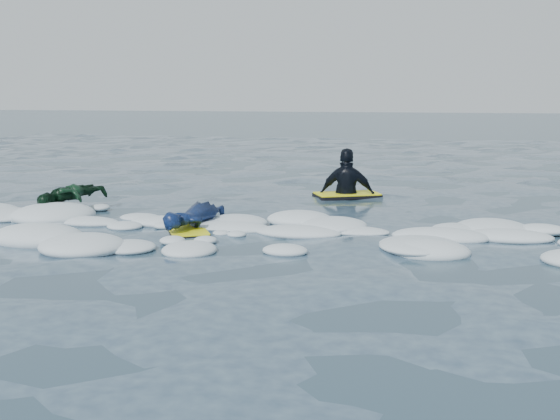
% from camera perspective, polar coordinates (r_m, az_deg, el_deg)
% --- Properties ---
extents(ground, '(120.00, 120.00, 0.00)m').
position_cam_1_polar(ground, '(8.55, -7.76, -3.42)').
color(ground, '#1B3A42').
rests_on(ground, ground).
extents(foam_band, '(12.00, 3.10, 0.30)m').
position_cam_1_polar(foam_band, '(9.50, -5.57, -2.07)').
color(foam_band, silver).
rests_on(foam_band, ground).
extents(prone_woman_unit, '(0.89, 1.51, 0.36)m').
position_cam_1_polar(prone_woman_unit, '(9.80, -7.12, -0.65)').
color(prone_woman_unit, black).
rests_on(prone_woman_unit, ground).
extents(prone_child_unit, '(0.98, 1.31, 0.46)m').
position_cam_1_polar(prone_child_unit, '(11.59, -16.58, 0.87)').
color(prone_child_unit, black).
rests_on(prone_child_unit, ground).
extents(waiting_rider_unit, '(1.33, 1.10, 1.75)m').
position_cam_1_polar(waiting_rider_unit, '(12.86, 5.47, 1.12)').
color(waiting_rider_unit, black).
rests_on(waiting_rider_unit, ground).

